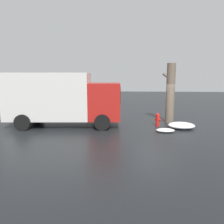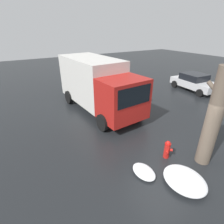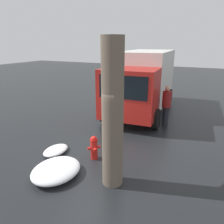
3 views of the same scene
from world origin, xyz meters
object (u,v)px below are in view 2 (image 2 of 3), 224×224
fire_hydrant (167,149)px  parked_car (195,82)px  delivery_truck (97,83)px  pedestrian (136,98)px  tree_trunk (213,119)px

fire_hydrant → parked_car: (5.09, -8.60, 0.30)m
parked_car → delivery_truck: bearing=-0.4°
fire_hydrant → delivery_truck: delivery_truck is taller
delivery_truck → parked_car: (-0.71, -8.85, -1.02)m
fire_hydrant → pedestrian: bearing=112.6°
delivery_truck → parked_car: delivery_truck is taller
fire_hydrant → delivery_truck: (5.80, 0.24, 1.32)m
delivery_truck → pedestrian: (-1.79, -1.67, -0.73)m
pedestrian → parked_car: size_ratio=0.45×
delivery_truck → fire_hydrant: bearing=88.2°
pedestrian → tree_trunk: bearing=133.7°
tree_trunk → pedestrian: tree_trunk is taller
fire_hydrant → delivery_truck: size_ratio=0.12×
tree_trunk → fire_hydrant: bearing=50.7°
pedestrian → fire_hydrant: bearing=118.1°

